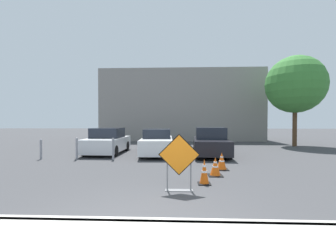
% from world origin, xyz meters
% --- Properties ---
extents(ground_plane, '(96.00, 96.00, 0.00)m').
position_xyz_m(ground_plane, '(0.00, 10.00, 0.00)').
color(ground_plane, '#3D3D3F').
extents(curb_lip, '(28.59, 0.20, 0.14)m').
position_xyz_m(curb_lip, '(0.00, 0.00, 0.07)').
color(curb_lip, '#ADAAA3').
rests_on(curb_lip, ground_plane).
extents(road_closed_sign, '(1.13, 0.20, 1.57)m').
position_xyz_m(road_closed_sign, '(0.74, 2.10, 0.87)').
color(road_closed_sign, black).
rests_on(road_closed_sign, ground_plane).
extents(traffic_cone_nearest, '(0.38, 0.38, 0.76)m').
position_xyz_m(traffic_cone_nearest, '(1.52, 2.84, 0.37)').
color(traffic_cone_nearest, black).
rests_on(traffic_cone_nearest, ground_plane).
extents(traffic_cone_second, '(0.49, 0.49, 0.65)m').
position_xyz_m(traffic_cone_second, '(2.02, 3.90, 0.31)').
color(traffic_cone_second, black).
rests_on(traffic_cone_second, ground_plane).
extents(traffic_cone_third, '(0.50, 0.50, 0.69)m').
position_xyz_m(traffic_cone_third, '(2.45, 4.92, 0.33)').
color(traffic_cone_third, black).
rests_on(traffic_cone_third, ground_plane).
extents(parked_car_nearest, '(2.00, 4.07, 1.52)m').
position_xyz_m(parked_car_nearest, '(-3.51, 9.33, 0.69)').
color(parked_car_nearest, silver).
rests_on(parked_car_nearest, ground_plane).
extents(parked_car_second, '(1.90, 4.44, 1.47)m').
position_xyz_m(parked_car_second, '(-0.47, 8.98, 0.69)').
color(parked_car_second, white).
rests_on(parked_car_second, ground_plane).
extents(parked_car_third, '(2.11, 4.44, 1.57)m').
position_xyz_m(parked_car_third, '(2.57, 8.86, 0.72)').
color(parked_car_third, black).
rests_on(parked_car_third, ground_plane).
extents(bollard_nearest, '(0.12, 0.12, 1.10)m').
position_xyz_m(bollard_nearest, '(-2.48, 6.99, 0.58)').
color(bollard_nearest, gray).
rests_on(bollard_nearest, ground_plane).
extents(bollard_second, '(0.12, 0.12, 1.10)m').
position_xyz_m(bollard_second, '(-4.32, 6.99, 0.58)').
color(bollard_second, gray).
rests_on(bollard_second, ground_plane).
extents(bollard_third, '(0.12, 0.12, 1.03)m').
position_xyz_m(bollard_third, '(-6.16, 6.99, 0.54)').
color(bollard_third, gray).
rests_on(bollard_third, ground_plane).
extents(building_facade_backdrop, '(16.17, 5.00, 7.07)m').
position_xyz_m(building_facade_backdrop, '(1.10, 20.02, 3.54)').
color(building_facade_backdrop, gray).
rests_on(building_facade_backdrop, ground_plane).
extents(street_tree_behind_lot, '(4.38, 4.38, 6.95)m').
position_xyz_m(street_tree_behind_lot, '(9.77, 13.76, 4.75)').
color(street_tree_behind_lot, '#513823').
rests_on(street_tree_behind_lot, ground_plane).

